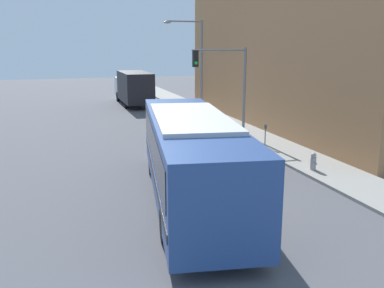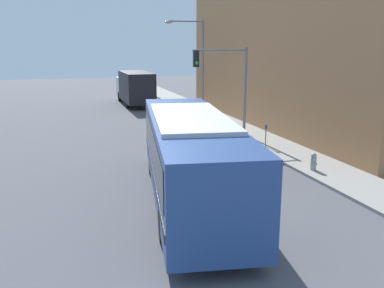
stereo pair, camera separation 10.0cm
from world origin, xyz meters
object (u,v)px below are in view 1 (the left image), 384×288
at_px(city_bus, 190,152).
at_px(street_lamp, 196,59).
at_px(parking_meter, 265,131).
at_px(delivery_truck, 133,87).
at_px(traffic_light_pole, 226,76).
at_px(fire_hydrant, 313,161).

relative_size(city_bus, street_lamp, 1.62).
bearing_deg(city_bus, parking_meter, 54.84).
bearing_deg(delivery_truck, parking_meter, -78.96).
bearing_deg(parking_meter, street_lamp, 90.89).
xyz_separation_m(traffic_light_pole, parking_meter, (1.00, -3.11, -2.69)).
xyz_separation_m(delivery_truck, parking_meter, (3.67, -18.81, -0.71)).
distance_m(city_bus, street_lamp, 18.51).
relative_size(city_bus, delivery_truck, 1.33).
height_order(fire_hydrant, street_lamp, street_lamp).
distance_m(fire_hydrant, street_lamp, 16.14).
bearing_deg(fire_hydrant, parking_meter, 90.00).
bearing_deg(traffic_light_pole, street_lamp, 84.17).
bearing_deg(delivery_truck, city_bus, -95.39).
bearing_deg(traffic_light_pole, delivery_truck, 99.66).
distance_m(fire_hydrant, parking_meter, 4.52).
height_order(fire_hydrant, traffic_light_pole, traffic_light_pole).
relative_size(delivery_truck, traffic_light_pole, 1.67).
distance_m(parking_meter, street_lamp, 11.68).
distance_m(fire_hydrant, traffic_light_pole, 8.28).
xyz_separation_m(traffic_light_pole, street_lamp, (0.82, 8.06, 0.71)).
distance_m(delivery_truck, fire_hydrant, 23.62).
bearing_deg(parking_meter, fire_hydrant, -90.00).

